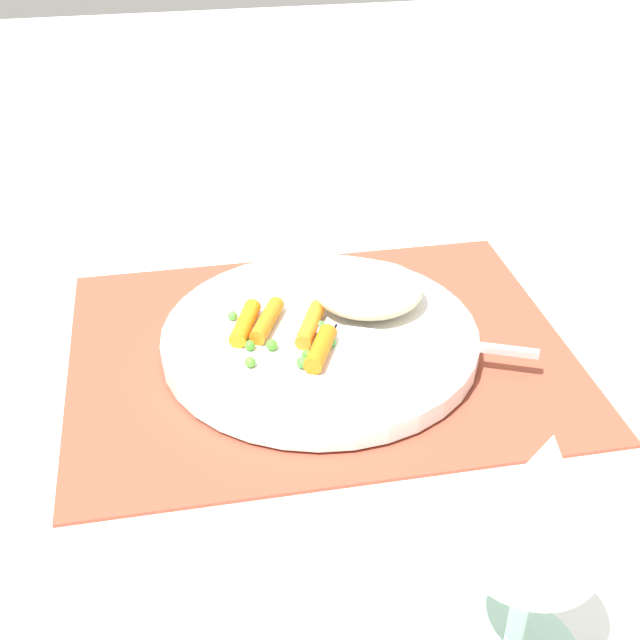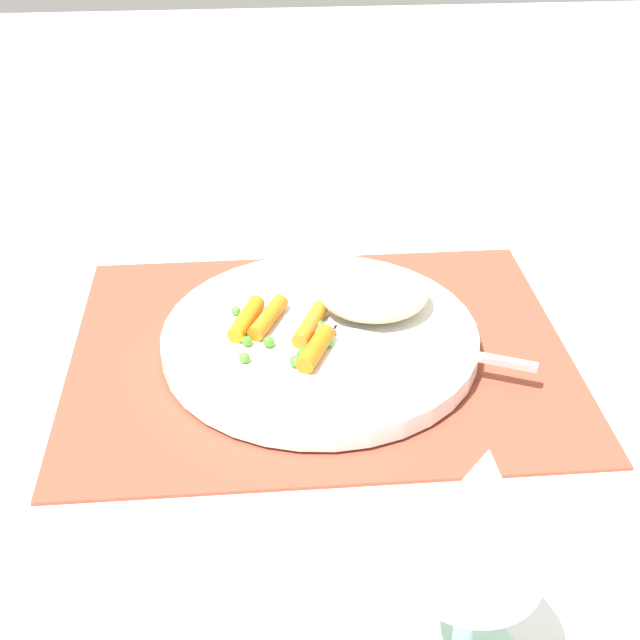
{
  "view_description": "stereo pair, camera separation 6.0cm",
  "coord_description": "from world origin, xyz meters",
  "px_view_note": "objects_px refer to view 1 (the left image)",
  "views": [
    {
      "loc": [
        0.11,
        0.56,
        0.4
      ],
      "look_at": [
        0.0,
        0.0,
        0.03
      ],
      "focal_mm": 47.57,
      "sensor_mm": 36.0,
      "label": 1
    },
    {
      "loc": [
        0.05,
        0.57,
        0.4
      ],
      "look_at": [
        0.0,
        0.0,
        0.03
      ],
      "focal_mm": 47.57,
      "sensor_mm": 36.0,
      "label": 2
    }
  ],
  "objects_px": {
    "fork": "(380,335)",
    "plate": "(320,339)",
    "carrot_portion": "(285,329)",
    "wine_glass": "(539,510)",
    "rice_mound": "(369,289)"
  },
  "relations": [
    {
      "from": "rice_mound",
      "to": "carrot_portion",
      "type": "height_order",
      "value": "rice_mound"
    },
    {
      "from": "rice_mound",
      "to": "fork",
      "type": "height_order",
      "value": "rice_mound"
    },
    {
      "from": "plate",
      "to": "carrot_portion",
      "type": "height_order",
      "value": "carrot_portion"
    },
    {
      "from": "plate",
      "to": "rice_mound",
      "type": "relative_size",
      "value": 2.79
    },
    {
      "from": "rice_mound",
      "to": "fork",
      "type": "bearing_deg",
      "value": 86.94
    },
    {
      "from": "plate",
      "to": "wine_glass",
      "type": "bearing_deg",
      "value": 99.37
    },
    {
      "from": "carrot_portion",
      "to": "wine_glass",
      "type": "relative_size",
      "value": 0.64
    },
    {
      "from": "fork",
      "to": "wine_glass",
      "type": "xyz_separation_m",
      "value": [
        -0.0,
        0.28,
        0.08
      ]
    },
    {
      "from": "fork",
      "to": "carrot_portion",
      "type": "bearing_deg",
      "value": -12.82
    },
    {
      "from": "fork",
      "to": "plate",
      "type": "bearing_deg",
      "value": -23.41
    },
    {
      "from": "rice_mound",
      "to": "wine_glass",
      "type": "bearing_deg",
      "value": 90.31
    },
    {
      "from": "plate",
      "to": "carrot_portion",
      "type": "bearing_deg",
      "value": 5.23
    },
    {
      "from": "carrot_portion",
      "to": "fork",
      "type": "relative_size",
      "value": 0.52
    },
    {
      "from": "plate",
      "to": "wine_glass",
      "type": "xyz_separation_m",
      "value": [
        -0.05,
        0.3,
        0.1
      ]
    },
    {
      "from": "rice_mound",
      "to": "fork",
      "type": "xyz_separation_m",
      "value": [
        0.0,
        0.05,
        -0.01
      ]
    }
  ]
}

